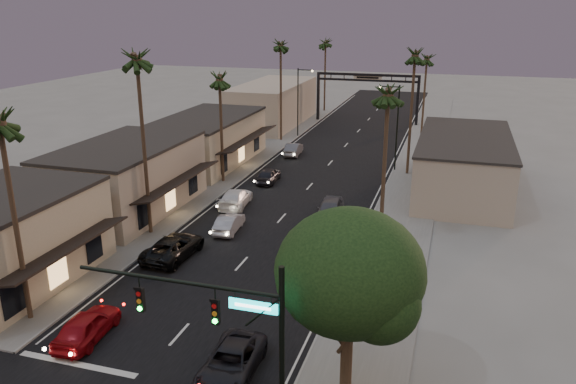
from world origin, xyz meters
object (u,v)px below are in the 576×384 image
Objects in this scene: oncoming_pickup at (174,247)px; oncoming_silver at (229,223)px; palm_lc at (219,75)px; palm_rb at (415,51)px; palm_ld at (281,42)px; corner_tree at (351,277)px; traffic_signal at (233,326)px; arch at (367,86)px; palm_far at (326,40)px; streetlight_left at (300,97)px; oncoming_red at (87,326)px; palm_ra at (389,88)px; curbside_near at (231,362)px; streetlight_right at (395,121)px; palm_lb at (136,54)px; palm_rc at (427,56)px; curbside_black at (314,277)px.

oncoming_pickup is 1.36× the size of oncoming_silver.
palm_rb is at bearing 24.94° from palm_lc.
corner_tree is at bearing -69.19° from palm_ld.
arch is at bearing 94.93° from traffic_signal.
palm_lc is 42.01m from palm_far.
streetlight_left is 50.00m from oncoming_red.
palm_ra is 2.63× the size of curbside_near.
streetlight_right is at bearing -74.53° from arch.
streetlight_right is 28.89m from palm_lb.
palm_rc is at bearing 87.22° from traffic_signal.
palm_lb is at bearing -124.01° from streetlight_right.
palm_rb is at bearing 51.98° from palm_lb.
streetlight_right is 1.62× the size of oncoming_pickup.
palm_rc is at bearing 90.00° from palm_ra.
palm_rb reaches higher than arch.
palm_ra reaches higher than arch.
palm_rb is at bearing -32.60° from palm_ld.
palm_lc is at bearing 90.00° from palm_lb.
palm_ra is at bearing -79.41° from arch.
palm_rb is at bearing -30.76° from streetlight_right.
palm_lb is (-8.60, -48.00, 7.85)m from arch.
oncoming_red is 15.92m from oncoming_silver.
oncoming_red is at bearing -72.82° from palm_lb.
palm_ld is (-8.60, -15.00, 6.88)m from arch.
palm_ld is at bearing 104.35° from curbside_black.
palm_ld is at bearing -152.38° from palm_rc.
oncoming_red is 10.38m from oncoming_pickup.
oncoming_red reaches higher than oncoming_silver.
streetlight_left reaches higher than oncoming_pickup.
streetlight_left is 0.68× the size of palm_far.
palm_far is at bearing -89.36° from oncoming_silver.
arch is at bearing -43.95° from palm_far.
palm_far is 60.41m from oncoming_pickup.
palm_ra is 1.08× the size of palm_rc.
curbside_black is at bearing -92.89° from streetlight_right.
curbside_near is (-1.73, 3.62, -4.38)m from traffic_signal.
oncoming_silver is (5.58, -30.86, -11.74)m from palm_ld.
palm_rb reaches higher than palm_lc.
streetlight_left is 34.40m from oncoming_silver.
palm_rb is at bearing -114.46° from oncoming_red.
palm_rb is at bearing 85.84° from traffic_signal.
traffic_signal is 35.46m from palm_lc.
palm_lc is at bearing -121.56° from palm_rc.
palm_ra is 17.98m from oncoming_pickup.
palm_ra is at bearing -60.98° from palm_ld.
palm_ld is (-18.08, 47.55, 6.44)m from corner_tree.
palm_rb is 1.16× the size of palm_rc.
palm_far is 2.88× the size of curbside_black.
palm_rc reaches higher than oncoming_pickup.
palm_ld is 1.08× the size of palm_ra.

